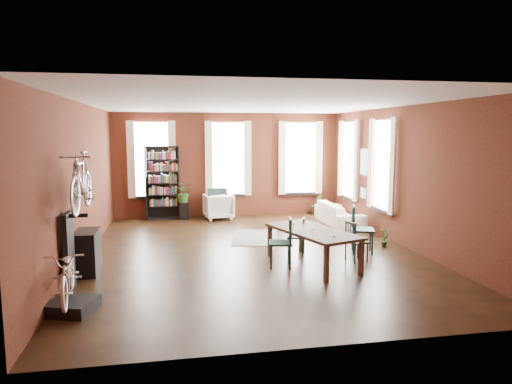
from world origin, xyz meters
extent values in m
plane|color=black|center=(0.00, 0.00, 0.00)|extent=(9.00, 9.00, 0.00)
cube|color=silver|center=(0.00, 0.00, 3.20)|extent=(7.00, 9.00, 0.04)
cube|color=#411910|center=(0.00, 4.50, 1.60)|extent=(7.00, 0.04, 3.20)
cube|color=#411910|center=(0.00, -4.50, 1.60)|extent=(7.00, 0.04, 3.20)
cube|color=#411910|center=(-3.50, 0.00, 1.60)|extent=(0.04, 9.00, 3.20)
cube|color=#411910|center=(3.50, 0.00, 1.60)|extent=(0.04, 9.00, 3.20)
cube|color=white|center=(-2.30, 4.47, 1.80)|extent=(1.00, 0.04, 2.20)
cube|color=beige|center=(-2.30, 4.40, 1.80)|extent=(1.40, 0.06, 2.30)
cube|color=white|center=(0.00, 4.47, 1.80)|extent=(1.00, 0.04, 2.20)
cube|color=beige|center=(0.00, 4.40, 1.80)|extent=(1.40, 0.06, 2.30)
cube|color=white|center=(2.30, 4.47, 1.80)|extent=(1.00, 0.04, 2.20)
cube|color=beige|center=(2.30, 4.40, 1.80)|extent=(1.40, 0.06, 2.30)
cube|color=white|center=(3.47, 1.00, 1.80)|extent=(0.04, 1.00, 2.20)
cube|color=beige|center=(3.40, 1.00, 1.80)|extent=(0.06, 1.40, 2.30)
cube|color=white|center=(3.47, 3.20, 1.80)|extent=(0.04, 1.00, 2.20)
cube|color=beige|center=(3.40, 3.20, 1.80)|extent=(0.06, 1.40, 2.30)
cube|color=black|center=(3.46, 2.10, 1.80)|extent=(0.04, 0.55, 0.75)
cube|color=black|center=(3.46, 2.10, 0.95)|extent=(0.04, 0.45, 0.35)
cube|color=brown|center=(0.98, -1.16, 0.35)|extent=(1.56, 2.27, 0.71)
cube|color=#193835|center=(0.34, -1.14, 0.48)|extent=(0.52, 0.52, 0.96)
cube|color=black|center=(0.88, -0.34, 0.40)|extent=(0.48, 0.48, 0.80)
cube|color=black|center=(1.95, -1.04, 0.41)|extent=(0.46, 0.46, 0.82)
cube|color=#193738|center=(2.33, -0.45, 0.51)|extent=(0.60, 0.60, 1.03)
cube|color=black|center=(-2.00, 4.30, 1.10)|extent=(1.00, 0.32, 2.20)
imported|color=white|center=(-0.36, 4.04, 0.42)|extent=(0.91, 0.86, 0.84)
imported|color=beige|center=(2.95, 2.60, 0.41)|extent=(0.61, 2.08, 0.81)
cube|color=black|center=(0.30, 1.38, 0.01)|extent=(1.41, 1.94, 0.01)
cube|color=black|center=(-3.18, -2.80, 0.09)|extent=(0.78, 0.78, 0.18)
cube|color=black|center=(-3.40, -1.80, 0.65)|extent=(0.16, 0.60, 1.30)
cube|color=black|center=(-3.28, -0.90, 0.40)|extent=(0.40, 0.80, 0.80)
cube|color=black|center=(-1.36, 4.15, 0.26)|extent=(0.27, 0.27, 0.51)
imported|color=#2A5522|center=(2.80, 4.20, 0.15)|extent=(0.52, 0.73, 0.30)
imported|color=#305823|center=(3.04, -0.05, 0.08)|extent=(0.47, 0.51, 0.17)
imported|color=silver|center=(-3.21, -2.77, 0.92)|extent=(0.60, 0.83, 1.47)
imported|color=#A5A8AD|center=(-3.15, -1.80, 2.13)|extent=(0.47, 1.00, 1.66)
imported|color=#2A5723|center=(-1.39, 4.15, 0.75)|extent=(0.58, 0.64, 0.48)
camera|label=1|loc=(-1.68, -9.55, 2.60)|focal=32.00mm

